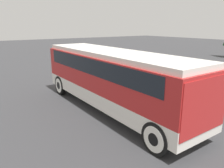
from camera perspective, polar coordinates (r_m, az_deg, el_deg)
name	(u,v)px	position (r m, az deg, el deg)	size (l,w,h in m)	color
ground_plane	(112,109)	(11.43, 0.00, -6.61)	(120.00, 120.00, 0.00)	#38383A
tour_bus	(113,75)	(10.81, 0.29, 2.33)	(10.24, 2.60, 3.03)	silver
parked_car_near	(157,65)	(20.73, 11.74, 5.01)	(4.41, 1.88, 1.43)	silver
parked_car_mid	(156,73)	(17.06, 11.41, 2.81)	(4.32, 1.85, 1.38)	#2D5638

